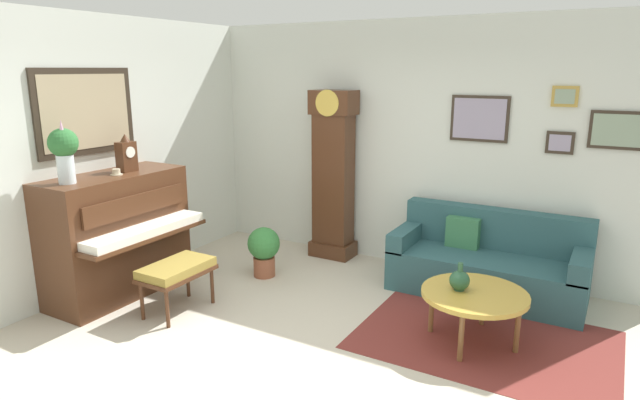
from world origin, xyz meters
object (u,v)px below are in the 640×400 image
Objects in this scene: teacup at (116,173)px; potted_plant at (264,248)px; couch at (488,264)px; green_jug at (460,280)px; mantel_clock at (126,155)px; piano at (118,235)px; coffee_table at (475,296)px; flower_vase at (64,149)px; grandfather_clock at (333,179)px; piano_bench at (177,271)px.

potted_plant is at bearing 49.72° from teacup.
green_jug is at bearing -89.43° from couch.
mantel_clock is 0.24m from teacup.
piano reaches higher than coffee_table.
couch is at bearing 36.09° from flower_vase.
coffee_table is 1.52× the size of flower_vase.
grandfather_clock is 1.22m from potted_plant.
teacup is at bearing -121.70° from grandfather_clock.
coffee_table is at bearing -32.66° from grandfather_clock.
teacup reaches higher than piano_bench.
teacup reaches higher than green_jug.
piano is at bearing 90.28° from flower_vase.
grandfather_clock is 2.97m from flower_vase.
piano_bench is 0.34× the size of grandfather_clock.
piano_bench is at bearing -99.29° from potted_plant.
potted_plant is at bearing -161.19° from couch.
mantel_clock reaches higher than green_jug.
grandfather_clock reaches higher than teacup.
piano reaches higher than couch.
mantel_clock is 3.28× the size of teacup.
flower_vase is (-0.81, -0.46, 1.16)m from piano_bench.
couch is 7.92× the size of green_jug.
teacup is (-0.75, 0.03, 0.87)m from piano_bench.
mantel_clock is at bearing 165.07° from piano_bench.
teacup is 0.21× the size of potted_plant.
grandfather_clock is (1.34, 2.09, 0.33)m from piano.
grandfather_clock is 2.37m from mantel_clock.
piano_bench is at bearing -14.93° from mantel_clock.
teacup is (-3.34, -0.76, 0.85)m from coffee_table.
piano_bench is at bearing -1.90° from piano.
green_jug is (0.01, -1.14, 0.23)m from couch.
green_jug is (-0.13, -0.02, 0.12)m from coffee_table.
flower_vase reaches higher than potted_plant.
teacup is at bearing 4.13° from piano.
piano is at bearing -122.77° from grandfather_clock.
piano is 3.79× the size of mantel_clock.
piano is 2.50m from grandfather_clock.
couch is 5.00× the size of mantel_clock.
grandfather_clock is at bearing 145.22° from green_jug.
flower_vase is at bearing -159.66° from coffee_table.
grandfather_clock is at bearing 70.43° from potted_plant.
piano is at bearing -90.87° from mantel_clock.
teacup reaches higher than potted_plant.
flower_vase is (-3.26, -2.38, 1.25)m from couch.
piano reaches higher than green_jug.
coffee_table is at bearing 17.07° from piano_bench.
mantel_clock is at bearing -137.07° from potted_plant.
mantel_clock is (-3.40, -0.58, 1.00)m from coffee_table.
piano_bench is 1.16m from potted_plant.
grandfather_clock is 2.47m from teacup.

